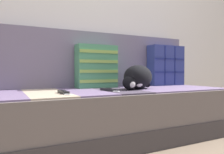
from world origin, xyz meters
The scene contains 8 objects.
ground_plane centered at (0.00, 0.00, 0.00)m, with size 14.00×14.00×0.00m, color #7A6651.
couch centered at (0.00, 0.13, 0.19)m, with size 2.00×0.84×0.39m.
sofa_backrest centered at (0.00, 0.48, 0.64)m, with size 1.96×0.14×0.50m.
throw_pillow_quilted centered at (0.73, 0.33, 0.60)m, with size 0.39×0.14×0.41m.
throw_pillow_striped centered at (-0.06, 0.33, 0.58)m, with size 0.36×0.14×0.37m.
sleeping_cat centered at (0.17, 0.03, 0.48)m, with size 0.36×0.31×0.20m.
game_remote_near centered at (-0.10, 0.00, 0.40)m, with size 0.08×0.21×0.02m.
game_remote_far centered at (-0.45, -0.05, 0.40)m, with size 0.05×0.21×0.02m.
Camera 1 is at (-0.80, -1.44, 0.53)m, focal length 35.00 mm.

